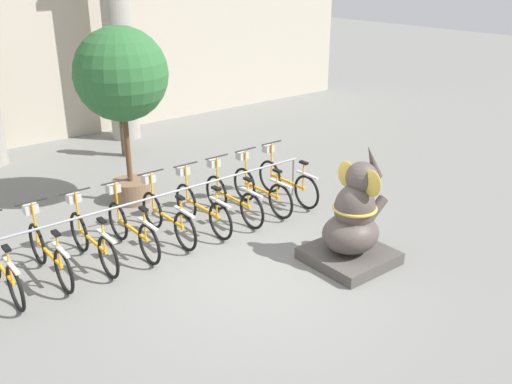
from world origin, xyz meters
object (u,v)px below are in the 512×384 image
(bicycle_5, at_px, (201,206))
(potted_tree, at_px, (121,80))
(bicycle_0, at_px, (2,267))
(bicycle_8, at_px, (286,180))
(bicycle_7, at_px, (260,188))
(bicycle_6, at_px, (232,197))
(person_pedestrian, at_px, (122,111))
(bicycle_2, at_px, (92,239))
(bicycle_4, at_px, (167,216))
(bicycle_1, at_px, (48,252))
(bicycle_3, at_px, (131,227))
(elephant_statue, at_px, (353,224))

(bicycle_5, relative_size, potted_tree, 0.52)
(bicycle_0, relative_size, potted_tree, 0.52)
(bicycle_5, distance_m, bicycle_8, 1.98)
(bicycle_7, relative_size, bicycle_8, 1.00)
(bicycle_6, xyz_separation_m, bicycle_8, (1.32, 0.04, 0.00))
(bicycle_0, distance_m, bicycle_6, 3.95)
(bicycle_7, xyz_separation_m, bicycle_8, (0.66, 0.03, 0.00))
(person_pedestrian, bearing_deg, bicycle_2, -121.92)
(bicycle_6, xyz_separation_m, bicycle_7, (0.66, 0.01, 0.00))
(bicycle_6, height_order, bicycle_7, same)
(bicycle_4, distance_m, bicycle_6, 1.32)
(bicycle_5, bearing_deg, bicycle_4, 176.94)
(person_pedestrian, height_order, potted_tree, potted_tree)
(bicycle_0, bearing_deg, bicycle_2, 1.19)
(bicycle_1, relative_size, bicycle_5, 1.00)
(bicycle_0, distance_m, bicycle_2, 1.32)
(bicycle_1, xyz_separation_m, bicycle_5, (2.64, -0.01, 0.00))
(bicycle_3, distance_m, bicycle_8, 3.30)
(bicycle_4, bearing_deg, bicycle_8, 0.13)
(bicycle_2, xyz_separation_m, bicycle_4, (1.32, 0.03, 0.00))
(bicycle_1, height_order, potted_tree, potted_tree)
(bicycle_2, xyz_separation_m, potted_tree, (1.58, 1.82, 1.94))
(potted_tree, bearing_deg, person_pedestrian, 65.74)
(bicycle_3, height_order, bicycle_7, same)
(bicycle_2, height_order, bicycle_7, same)
(bicycle_5, height_order, elephant_statue, elephant_statue)
(bicycle_5, xyz_separation_m, person_pedestrian, (0.77, 4.41, 0.68))
(bicycle_4, height_order, bicycle_6, same)
(bicycle_2, bearing_deg, bicycle_8, 0.46)
(bicycle_1, relative_size, bicycle_4, 1.00)
(bicycle_4, height_order, person_pedestrian, person_pedestrian)
(bicycle_7, height_order, potted_tree, potted_tree)
(potted_tree, bearing_deg, bicycle_3, -116.66)
(bicycle_0, bearing_deg, bicycle_5, 0.32)
(bicycle_0, distance_m, bicycle_7, 4.61)
(bicycle_6, xyz_separation_m, potted_tree, (-1.06, 1.83, 1.94))
(bicycle_4, relative_size, elephant_statue, 0.92)
(bicycle_5, relative_size, bicycle_7, 1.00)
(elephant_statue, relative_size, potted_tree, 0.56)
(bicycle_7, bearing_deg, bicycle_0, -179.61)
(bicycle_8, bearing_deg, bicycle_0, -179.36)
(bicycle_1, relative_size, bicycle_7, 1.00)
(bicycle_2, height_order, bicycle_3, same)
(bicycle_3, bearing_deg, bicycle_2, 179.01)
(bicycle_0, distance_m, potted_tree, 3.95)
(bicycle_0, xyz_separation_m, potted_tree, (2.90, 1.85, 1.94))
(bicycle_4, bearing_deg, bicycle_0, -178.84)
(bicycle_0, relative_size, bicycle_8, 1.00)
(bicycle_2, relative_size, potted_tree, 0.52)
(bicycle_0, height_order, elephant_statue, elephant_statue)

